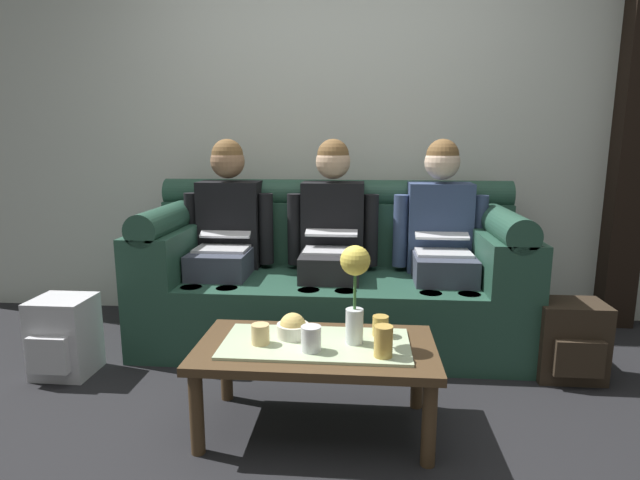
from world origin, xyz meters
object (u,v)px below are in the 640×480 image
Objects in this scene: flower_vase at (355,281)px; cup_near_left at (260,334)px; person_right at (441,236)px; snack_bowl at (293,328)px; cup_near_right at (311,339)px; cup_far_left at (383,341)px; backpack_right at (569,341)px; coffee_table at (316,355)px; person_left at (226,232)px; person_middle at (332,234)px; backpack_left at (64,337)px; cup_far_center at (380,326)px; couch at (332,280)px.

cup_near_left is at bearing -173.69° from flower_vase.
person_right reaches higher than snack_bowl.
cup_far_left is (0.28, -0.03, 0.01)m from cup_near_right.
snack_bowl is at bearing 123.57° from cup_near_right.
cup_far_left reaches higher than backpack_right.
coffee_table is at bearing -26.54° from snack_bowl.
cup_near_right is at bearing -60.25° from person_left.
person_middle reaches higher than backpack_left.
person_right is at bearing 57.76° from coffee_table.
person_left is 1.26m from coffee_table.
snack_bowl is 1.64× the size of cup_near_left.
person_left is 14.19× the size of cup_far_center.
cup_far_center is (0.27, -0.94, 0.06)m from couch.
person_middle is 2.97× the size of flower_vase.
coffee_table is 2.42× the size of flower_vase.
cup_far_left is at bearing -47.46° from flower_vase.
flower_vase is at bearing 132.54° from cup_far_left.
couch is 2.24× the size of coffee_table.
person_right is (0.65, -0.00, 0.29)m from couch.
person_left is 1.31m from cup_near_right.
person_middle is at bearing 98.80° from flower_vase.
cup_far_left is (0.27, -1.15, 0.08)m from couch.
flower_vase is 4.04× the size of cup_near_right.
person_middle is at bearing -0.02° from person_left.
flower_vase is 0.29m from cup_near_right.
couch is 1.82× the size of person_middle.
cup_far_center is 0.70× the size of cup_far_left.
person_left and person_right have the same top height.
backpack_left is (-2.01, -0.63, -0.45)m from person_right.
flower_vase is at bearing 2.62° from coffee_table.
person_right is 1.40m from cup_near_left.
person_left reaches higher than cup_far_left.
cup_far_center is at bearing -73.92° from person_middle.
cup_near_right is (-0.01, -0.09, 0.11)m from coffee_table.
snack_bowl reaches higher than cup_far_center.
snack_bowl reaches higher than cup_near_left.
cup_far_center is at bearing 20.19° from coffee_table.
person_left is (-0.65, -0.00, 0.29)m from couch.
person_left is at bearing 128.79° from cup_far_left.
cup_far_center is at bearing 39.72° from flower_vase.
coffee_table is at bearing -16.54° from backpack_left.
snack_bowl is 0.33× the size of backpack_left.
coffee_table is 8.06× the size of cup_far_left.
person_left reaches higher than cup_near_right.
person_middle is at bearing 160.61° from backpack_right.
backpack_right is (1.25, -0.44, -0.17)m from couch.
backpack_right is at bearing 25.22° from coffee_table.
cup_near_left is 0.51m from cup_far_left.
cup_near_left is 1.62m from backpack_right.
person_middle is (0.65, -0.00, 0.00)m from person_left.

